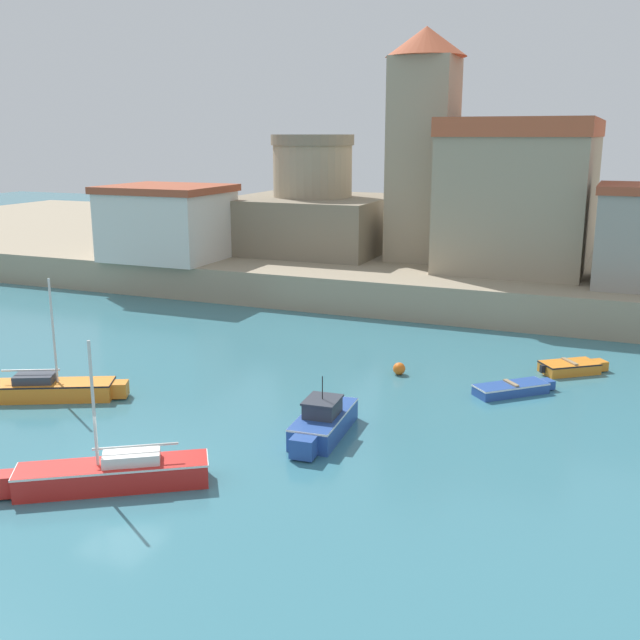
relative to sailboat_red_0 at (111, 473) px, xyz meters
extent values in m
plane|color=teal|center=(-0.33, 0.80, -0.50)|extent=(200.00, 200.00, 0.00)
cube|color=gray|center=(-0.33, 45.14, 0.65)|extent=(120.00, 40.00, 2.30)
cube|color=red|center=(0.07, 0.05, -0.08)|extent=(5.81, 4.42, 0.83)
cube|color=red|center=(-2.72, -1.76, -0.08)|extent=(0.91, 0.95, 0.71)
cube|color=white|center=(0.07, 0.05, 0.29)|extent=(5.87, 4.46, 0.07)
cylinder|color=silver|center=(-0.31, -0.20, 2.41)|extent=(0.10, 0.10, 4.15)
cylinder|color=silver|center=(0.70, 0.46, 0.88)|extent=(2.33, 1.54, 0.08)
cube|color=silver|center=(0.58, 0.37, 0.51)|extent=(2.04, 1.78, 0.36)
cube|color=#284C9E|center=(4.70, 6.80, -0.07)|extent=(1.85, 4.13, 0.86)
cube|color=#284C9E|center=(4.87, 4.44, -0.07)|extent=(0.91, 0.77, 0.73)
cube|color=white|center=(4.70, 6.80, 0.32)|extent=(1.87, 4.17, 0.07)
cube|color=#333842|center=(4.71, 6.60, 0.63)|extent=(1.27, 1.49, 0.56)
cube|color=#2D333D|center=(4.71, 6.60, 0.95)|extent=(1.36, 1.62, 0.08)
cylinder|color=black|center=(4.71, 6.60, 1.44)|extent=(0.04, 0.04, 0.90)
cube|color=#284C9E|center=(10.62, 14.18, -0.27)|extent=(3.19, 3.07, 0.47)
cube|color=#284C9E|center=(12.01, 15.47, -0.27)|extent=(0.79, 0.80, 0.40)
cube|color=white|center=(10.62, 14.18, -0.07)|extent=(3.22, 3.10, 0.07)
cube|color=#997F5B|center=(10.62, 14.18, 0.01)|extent=(0.80, 0.84, 0.08)
cube|color=orange|center=(-7.83, 5.89, -0.12)|extent=(5.56, 3.66, 0.76)
cube|color=orange|center=(-5.07, 7.22, -0.12)|extent=(0.92, 0.98, 0.65)
cube|color=black|center=(-7.83, 5.89, 0.22)|extent=(5.61, 3.70, 0.07)
cylinder|color=silver|center=(-7.46, 6.07, 2.54)|extent=(0.10, 0.10, 4.56)
cylinder|color=silver|center=(-8.45, 5.59, 0.81)|extent=(2.26, 1.14, 0.08)
cube|color=#333842|center=(-8.32, 5.65, 0.44)|extent=(1.91, 1.61, 0.36)
cube|color=orange|center=(12.76, 18.35, -0.24)|extent=(2.93, 2.68, 0.53)
cube|color=orange|center=(14.05, 19.33, -0.24)|extent=(0.93, 0.96, 0.45)
cube|color=black|center=(12.76, 18.35, -0.01)|extent=(2.96, 2.70, 0.07)
cube|color=#997F5B|center=(12.76, 18.35, 0.07)|extent=(0.85, 1.04, 0.08)
cube|color=black|center=(11.61, 17.47, -0.19)|extent=(0.28, 0.28, 0.36)
sphere|color=orange|center=(5.26, 14.95, -0.20)|extent=(0.59, 0.59, 0.59)
cube|color=gray|center=(7.67, 37.22, 6.16)|extent=(9.31, 16.61, 8.73)
cube|color=#B25133|center=(7.67, 37.22, 11.12)|extent=(9.50, 16.94, 1.20)
cube|color=gray|center=(0.86, 34.73, 8.82)|extent=(4.30, 4.30, 14.04)
cone|color=#B25133|center=(0.86, 34.73, 16.84)|extent=(5.59, 5.59, 2.00)
cube|color=gray|center=(-8.33, 36.42, 3.87)|extent=(11.93, 11.93, 4.15)
cylinder|color=gray|center=(-8.33, 36.42, 5.84)|extent=(6.12, 6.12, 8.08)
cylinder|color=gray|center=(-8.33, 36.42, 10.28)|extent=(6.43, 6.43, 0.80)
cylinder|color=silver|center=(-0.33, 35.38, 7.26)|extent=(2.33, 2.33, 10.93)
cylinder|color=#2D5647|center=(-0.33, 35.38, 7.81)|extent=(2.40, 2.40, 0.90)
cylinder|color=#262D33|center=(-0.33, 35.38, 13.33)|extent=(1.98, 1.98, 1.20)
cone|color=#2D5647|center=(-0.33, 35.38, 14.33)|extent=(2.21, 2.21, 0.80)
cube|color=silver|center=(-16.33, 28.17, 4.21)|extent=(7.95, 6.99, 4.82)
cube|color=#9E472D|center=(-16.33, 28.17, 6.87)|extent=(8.35, 7.34, 0.50)
camera|label=1|loc=(14.78, -18.01, 10.65)|focal=42.00mm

